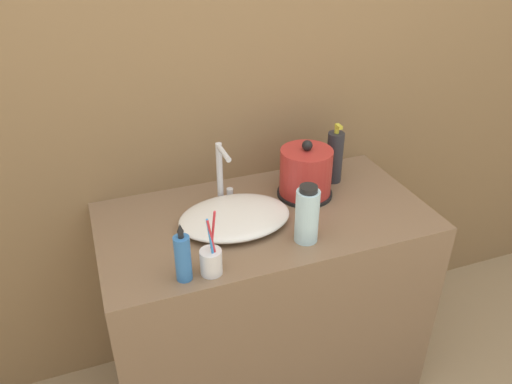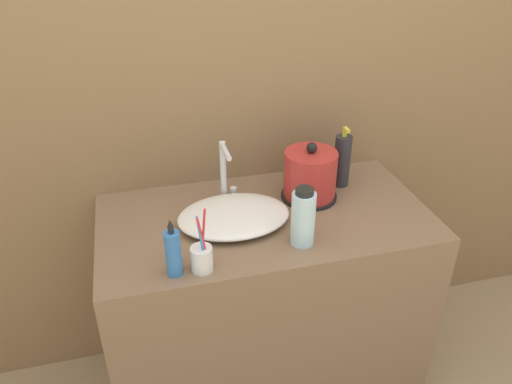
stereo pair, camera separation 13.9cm
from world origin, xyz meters
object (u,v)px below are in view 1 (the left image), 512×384
faucet (222,171)px  lotion_bottle (335,157)px  toothbrush_cup (211,260)px  mouthwash_bottle (307,215)px  shampoo_bottle (183,257)px  electric_kettle (306,174)px

faucet → lotion_bottle: lotion_bottle is taller
toothbrush_cup → mouthwash_bottle: toothbrush_cup is taller
faucet → lotion_bottle: (0.44, 0.00, -0.02)m
toothbrush_cup → lotion_bottle: (0.59, 0.37, 0.06)m
faucet → shampoo_bottle: faucet is taller
toothbrush_cup → shampoo_bottle: toothbrush_cup is taller
toothbrush_cup → shampoo_bottle: (-0.08, 0.00, 0.03)m
faucet → electric_kettle: size_ratio=1.03×
faucet → mouthwash_bottle: size_ratio=1.15×
mouthwash_bottle → lotion_bottle: bearing=50.2°
shampoo_bottle → lotion_bottle: bearing=28.9°
lotion_bottle → shampoo_bottle: lotion_bottle is taller
toothbrush_cup → lotion_bottle: lotion_bottle is taller
toothbrush_cup → lotion_bottle: size_ratio=0.90×
toothbrush_cup → mouthwash_bottle: bearing=9.5°
mouthwash_bottle → electric_kettle: bearing=65.6°
shampoo_bottle → mouthwash_bottle: (0.41, 0.05, 0.02)m
electric_kettle → shampoo_bottle: electric_kettle is taller
toothbrush_cup → faucet: bearing=68.2°
faucet → mouthwash_bottle: (0.18, -0.31, -0.03)m
lotion_bottle → shampoo_bottle: (-0.67, -0.37, -0.03)m
faucet → lotion_bottle: bearing=0.3°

